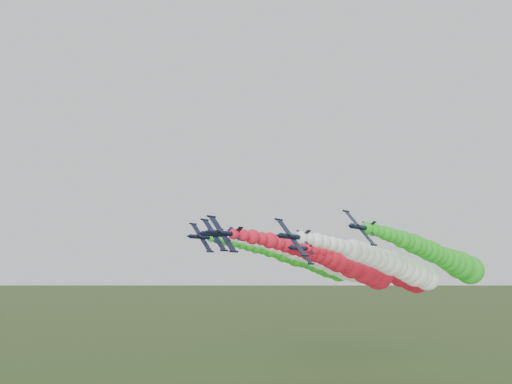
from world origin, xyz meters
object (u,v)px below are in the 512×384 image
jet_outer_left (305,260)px  jet_outer_right (446,259)px  jet_inner_left (328,262)px  jet_trail (392,272)px  jet_lead (349,265)px  jet_inner_right (397,266)px

jet_outer_left → jet_outer_right: (40.65, 4.11, 0.03)m
jet_inner_left → jet_trail: (12.73, 15.13, -2.86)m
jet_outer_left → jet_outer_right: 40.85m
jet_lead → jet_inner_left: (-9.95, 7.78, 0.90)m
jet_outer_left → jet_trail: size_ratio=0.99×
jet_outer_left → jet_outer_right: bearing=5.8°
jet_inner_left → jet_inner_right: 21.53m
jet_inner_left → jet_outer_right: 31.44m
jet_lead → jet_trail: bearing=83.1°
jet_lead → jet_inner_right: size_ratio=1.01×
jet_outer_left → jet_outer_right: jet_outer_right is taller
jet_inner_right → jet_outer_left: jet_outer_left is taller
jet_lead → jet_outer_left: 24.37m
jet_outer_right → jet_trail: size_ratio=1.00×
jet_inner_left → jet_outer_right: (30.02, 9.31, 0.55)m
jet_outer_right → jet_trail: jet_outer_right is taller
jet_inner_right → jet_lead: bearing=-159.9°
jet_inner_right → jet_trail: jet_inner_right is taller
jet_inner_left → jet_outer_left: size_ratio=1.00×
jet_lead → jet_outer_right: size_ratio=1.00×
jet_lead → jet_inner_right: jet_lead is taller
jet_outer_left → jet_inner_left: bearing=-26.1°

